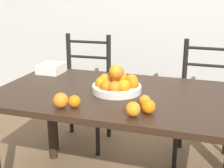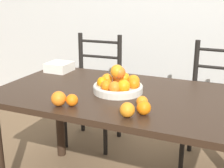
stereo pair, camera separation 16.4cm
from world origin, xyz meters
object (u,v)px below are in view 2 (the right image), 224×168
(fruit_bowl, at_px, (119,84))
(orange_loose_0, at_px, (59,99))
(chair_right, at_px, (215,108))
(orange_loose_1, at_px, (127,110))
(orange_loose_4, at_px, (72,100))
(book_stack, at_px, (59,67))
(chair_left, at_px, (94,91))
(orange_loose_3, at_px, (142,102))
(orange_loose_2, at_px, (144,108))

(fruit_bowl, relative_size, orange_loose_0, 3.73)
(fruit_bowl, distance_m, chair_right, 0.94)
(chair_right, bearing_deg, fruit_bowl, -125.49)
(orange_loose_0, height_order, orange_loose_1, orange_loose_0)
(chair_right, bearing_deg, orange_loose_4, -122.12)
(orange_loose_1, bearing_deg, book_stack, 141.87)
(fruit_bowl, relative_size, orange_loose_4, 4.61)
(chair_left, relative_size, book_stack, 5.53)
(orange_loose_0, height_order, orange_loose_3, orange_loose_0)
(fruit_bowl, bearing_deg, chair_right, 53.98)
(orange_loose_4, xyz_separation_m, book_stack, (-0.46, 0.59, 0.00))
(orange_loose_0, xyz_separation_m, orange_loose_4, (0.07, 0.03, -0.01))
(fruit_bowl, bearing_deg, orange_loose_4, -114.01)
(orange_loose_4, distance_m, book_stack, 0.75)
(book_stack, bearing_deg, fruit_bowl, -24.85)
(fruit_bowl, height_order, orange_loose_3, fruit_bowl)
(orange_loose_3, distance_m, book_stack, 0.93)
(orange_loose_0, xyz_separation_m, orange_loose_2, (0.45, 0.06, -0.00))
(orange_loose_1, bearing_deg, chair_left, 124.12)
(orange_loose_4, bearing_deg, chair_left, 110.61)
(fruit_bowl, distance_m, orange_loose_0, 0.40)
(fruit_bowl, height_order, orange_loose_1, fruit_bowl)
(orange_loose_0, bearing_deg, orange_loose_3, 20.03)
(fruit_bowl, distance_m, orange_loose_3, 0.28)
(chair_right, relative_size, book_stack, 5.53)
(fruit_bowl, bearing_deg, orange_loose_0, -121.18)
(chair_right, height_order, book_stack, chair_right)
(orange_loose_1, bearing_deg, fruit_bowl, 118.66)
(chair_right, distance_m, book_stack, 1.23)
(fruit_bowl, height_order, orange_loose_4, fruit_bowl)
(orange_loose_0, xyz_separation_m, orange_loose_3, (0.42, 0.15, -0.01))
(orange_loose_1, xyz_separation_m, orange_loose_4, (-0.32, 0.02, -0.00))
(orange_loose_3, distance_m, chair_left, 1.20)
(fruit_bowl, xyz_separation_m, orange_loose_3, (0.21, -0.19, -0.02))
(orange_loose_3, bearing_deg, chair_left, 129.35)
(orange_loose_0, bearing_deg, chair_left, 106.88)
(orange_loose_0, relative_size, orange_loose_1, 1.08)
(orange_loose_1, bearing_deg, orange_loose_2, 42.94)
(orange_loose_1, height_order, orange_loose_4, orange_loose_1)
(orange_loose_1, xyz_separation_m, book_stack, (-0.78, 0.61, -0.00))
(chair_left, xyz_separation_m, chair_right, (1.04, 0.00, 0.00))
(fruit_bowl, distance_m, chair_left, 0.94)
(chair_left, bearing_deg, orange_loose_0, -76.58)
(orange_loose_4, bearing_deg, book_stack, 127.78)
(fruit_bowl, relative_size, orange_loose_2, 4.17)
(orange_loose_2, bearing_deg, orange_loose_4, -174.51)
(orange_loose_1, bearing_deg, chair_right, 72.40)
(orange_loose_3, xyz_separation_m, chair_right, (0.30, 0.90, -0.31))
(orange_loose_3, bearing_deg, fruit_bowl, 138.31)
(orange_loose_2, bearing_deg, book_stack, 146.83)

